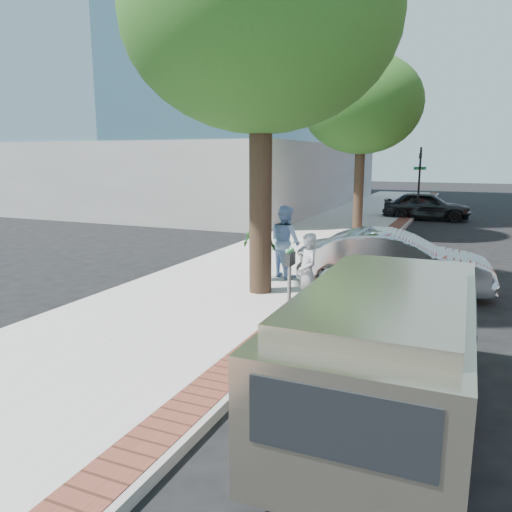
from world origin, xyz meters
The scene contains 16 objects.
ground centered at (0.00, 0.00, 0.00)m, with size 120.00×120.00×0.00m, color black.
sidewalk centered at (-1.50, 8.00, 0.07)m, with size 5.00×60.00×0.15m, color #9E9991.
brick_strip centered at (0.70, 8.00, 0.15)m, with size 0.60×60.00×0.01m, color brown.
curb centered at (1.05, 8.00, 0.07)m, with size 0.10×60.00×0.15m, color gray.
office_tower centered at (-13.00, 22.00, 12.00)m, with size 18.00×22.00×24.00m, color slate.
office_base centered at (-13.00, 22.00, 2.00)m, with size 18.20×22.20×4.00m, color gray.
signal_near centered at (0.90, 22.00, 2.25)m, with size 0.70×0.15×3.80m.
tree_near centered at (-0.60, 1.90, 6.17)m, with size 6.00×6.00×8.51m.
tree_far centered at (-0.50, 12.00, 5.30)m, with size 4.80×4.80×7.14m.
parking_meter centered at (0.82, -0.09, 1.21)m, with size 0.12×0.32×1.47m.
person_gray centered at (0.90, 0.79, 0.96)m, with size 0.59×0.39×1.63m, color #9C9DA1.
person_officer centered at (-0.59, 3.55, 1.09)m, with size 0.91×0.71×1.88m, color #97B6EA.
person_green centered at (-1.04, 2.86, 1.04)m, with size 1.04×0.43×1.77m, color #418E40.
sedan_silver centered at (2.18, 3.70, 0.75)m, with size 1.58×4.53×1.49m, color #A2A4A9.
bg_car centered at (1.63, 18.96, 0.74)m, with size 1.76×4.37×1.49m, color black.
van centered at (3.00, -2.56, 0.99)m, with size 1.94×4.95×1.81m.
Camera 1 is at (3.82, -8.55, 3.27)m, focal length 35.00 mm.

